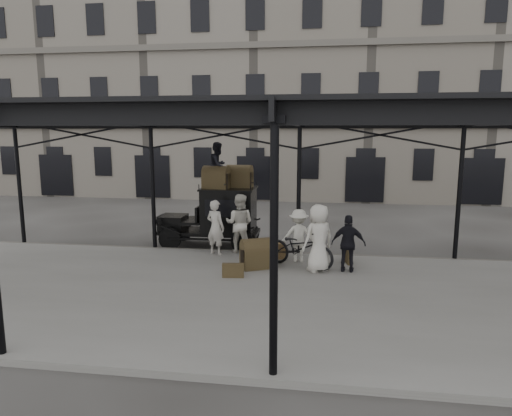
{
  "coord_description": "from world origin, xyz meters",
  "views": [
    {
      "loc": [
        0.73,
        -12.86,
        4.17
      ],
      "look_at": [
        -1.36,
        1.6,
        1.7
      ],
      "focal_mm": 32.0,
      "sensor_mm": 36.0,
      "label": 1
    }
  ],
  "objects": [
    {
      "name": "steamer_trunk_roof_far",
      "position": [
        -2.18,
        3.15,
        2.51
      ],
      "size": [
        0.97,
        0.66,
        0.67
      ],
      "primitive_type": null,
      "rotation": [
        0.0,
        0.0,
        -0.12
      ],
      "color": "#4B3C23",
      "rests_on": "taxi"
    },
    {
      "name": "porter_centre",
      "position": [
        0.69,
        0.05,
        1.13
      ],
      "size": [
        1.15,
        1.06,
        1.97
      ],
      "primitive_type": "imported",
      "rotation": [
        0.0,
        0.0,
        3.76
      ],
      "color": "silver",
      "rests_on": "platform"
    },
    {
      "name": "taxi",
      "position": [
        -2.85,
        2.95,
        1.2
      ],
      "size": [
        3.65,
        1.55,
        2.18
      ],
      "color": "black",
      "rests_on": "ground"
    },
    {
      "name": "porter_official",
      "position": [
        1.54,
        0.12,
        0.98
      ],
      "size": [
        1.02,
        0.53,
        1.66
      ],
      "primitive_type": "imported",
      "rotation": [
        0.0,
        0.0,
        3.01
      ],
      "color": "black",
      "rests_on": "platform"
    },
    {
      "name": "ground",
      "position": [
        0.0,
        0.0,
        0.0
      ],
      "size": [
        120.0,
        120.0,
        0.0
      ],
      "primitive_type": "plane",
      "color": "#383533",
      "rests_on": "ground"
    },
    {
      "name": "bicycle",
      "position": [
        0.12,
        0.39,
        0.73
      ],
      "size": [
        2.34,
        1.6,
        1.16
      ],
      "primitive_type": "imported",
      "rotation": [
        0.0,
        0.0,
        1.15
      ],
      "color": "black",
      "rests_on": "platform"
    },
    {
      "name": "porter_right",
      "position": [
        0.07,
        0.97,
        0.97
      ],
      "size": [
        1.1,
        0.68,
        1.65
      ],
      "primitive_type": "imported",
      "rotation": [
        0.0,
        0.0,
        3.21
      ],
      "color": "silver",
      "rests_on": "platform"
    },
    {
      "name": "platform",
      "position": [
        0.0,
        -2.0,
        0.07
      ],
      "size": [
        28.0,
        8.0,
        0.15
      ],
      "primitive_type": "cube",
      "color": "slate",
      "rests_on": "ground"
    },
    {
      "name": "steamer_trunk_platform",
      "position": [
        -1.08,
        0.15,
        0.52
      ],
      "size": [
        1.17,
        0.99,
        0.74
      ],
      "primitive_type": null,
      "rotation": [
        0.0,
        0.0,
        0.45
      ],
      "color": "#4B3C23",
      "rests_on": "platform"
    },
    {
      "name": "suitcase_flat",
      "position": [
        -1.64,
        -0.89,
        0.35
      ],
      "size": [
        0.61,
        0.21,
        0.4
      ],
      "primitive_type": "cube",
      "rotation": [
        0.0,
        0.0,
        0.1
      ],
      "color": "#4B3C23",
      "rests_on": "platform"
    },
    {
      "name": "porter_left",
      "position": [
        -2.67,
        1.41,
        1.06
      ],
      "size": [
        0.78,
        0.67,
        1.82
      ],
      "primitive_type": "imported",
      "rotation": [
        0.0,
        0.0,
        2.71
      ],
      "color": "beige",
      "rests_on": "platform"
    },
    {
      "name": "wicker_hamper",
      "position": [
        -0.69,
        1.25,
        0.4
      ],
      "size": [
        0.7,
        0.6,
        0.5
      ],
      "primitive_type": "cube",
      "rotation": [
        0.0,
        0.0,
        0.28
      ],
      "color": "olive",
      "rests_on": "platform"
    },
    {
      "name": "canopy",
      "position": [
        0.0,
        -1.72,
        4.6
      ],
      "size": [
        22.5,
        9.0,
        4.74
      ],
      "color": "black",
      "rests_on": "ground"
    },
    {
      "name": "building_frontage",
      "position": [
        0.0,
        18.0,
        7.0
      ],
      "size": [
        64.0,
        8.0,
        14.0
      ],
      "primitive_type": "cube",
      "color": "slate",
      "rests_on": "ground"
    },
    {
      "name": "steamer_trunk_roof_near",
      "position": [
        -2.93,
        2.7,
        2.51
      ],
      "size": [
        0.97,
        0.68,
        0.66
      ],
      "primitive_type": null,
      "rotation": [
        0.0,
        0.0,
        -0.15
      ],
      "color": "#4B3C23",
      "rests_on": "taxi"
    },
    {
      "name": "porter_midleft",
      "position": [
        -1.95,
        1.8,
        1.13
      ],
      "size": [
        1.01,
        0.82,
        1.97
      ],
      "primitive_type": "imported",
      "rotation": [
        0.0,
        0.0,
        3.06
      ],
      "color": "beige",
      "rests_on": "platform"
    },
    {
      "name": "suitcase_upright",
      "position": [
        1.6,
        1.02,
        0.38
      ],
      "size": [
        0.25,
        0.62,
        0.45
      ],
      "primitive_type": "cube",
      "rotation": [
        0.0,
        0.0,
        0.17
      ],
      "color": "#4B3C23",
      "rests_on": "platform"
    },
    {
      "name": "porter_roof",
      "position": [
        -2.88,
        2.85,
        2.99
      ],
      "size": [
        0.81,
        0.93,
        1.61
      ],
      "primitive_type": "imported",
      "rotation": [
        0.0,
        0.0,
        1.28
      ],
      "color": "black",
      "rests_on": "taxi"
    }
  ]
}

